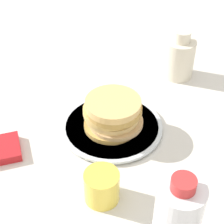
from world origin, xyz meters
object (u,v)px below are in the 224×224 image
(plate, at_px, (112,127))
(cream_jug, at_px, (180,57))
(juice_glass, at_px, (102,186))
(pancake_stack, at_px, (113,113))

(plate, relative_size, cream_jug, 1.73)
(plate, xyz_separation_m, juice_glass, (0.08, 0.19, 0.03))
(pancake_stack, xyz_separation_m, cream_jug, (-0.26, -0.17, 0.01))
(cream_jug, bearing_deg, juice_glass, 46.10)
(juice_glass, bearing_deg, plate, -113.77)
(plate, bearing_deg, cream_jug, -147.62)
(juice_glass, height_order, cream_jug, cream_jug)
(plate, distance_m, cream_jug, 0.31)
(plate, xyz_separation_m, cream_jug, (-0.26, -0.16, 0.05))
(plate, relative_size, juice_glass, 3.48)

